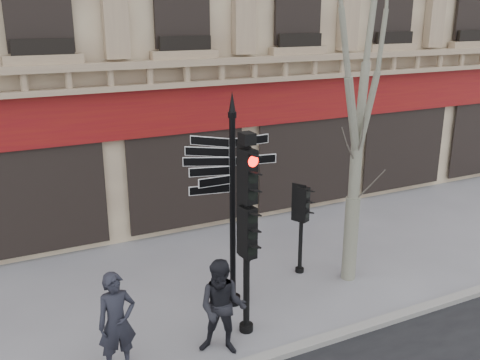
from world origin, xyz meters
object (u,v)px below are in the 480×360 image
object	(u,v)px
fingerpost	(232,167)
traffic_signal_secondary	(302,213)
pedestrian_b	(222,308)
traffic_signal_main	(247,211)
pedestrian_a	(117,323)
plane_tree	(364,40)

from	to	relation	value
fingerpost	traffic_signal_secondary	world-z (taller)	fingerpost
traffic_signal_secondary	pedestrian_b	size ratio (longest dim) A/B	1.18
traffic_signal_main	pedestrian_a	world-z (taller)	traffic_signal_main
plane_tree	pedestrian_a	bearing A→B (deg)	-170.51
traffic_signal_main	traffic_signal_secondary	xyz separation A→B (m)	(2.33, 1.68, -1.02)
plane_tree	pedestrian_a	distance (m)	7.46
traffic_signal_secondary	plane_tree	xyz separation A→B (m)	(0.88, -0.78, 4.02)
fingerpost	pedestrian_b	bearing A→B (deg)	-102.06
fingerpost	pedestrian_b	size ratio (longest dim) A/B	2.50
traffic_signal_main	plane_tree	world-z (taller)	plane_tree
pedestrian_a	plane_tree	bearing A→B (deg)	6.23
plane_tree	fingerpost	bearing A→B (deg)	176.77
fingerpost	pedestrian_b	world-z (taller)	fingerpost
pedestrian_b	traffic_signal_main	bearing A→B (deg)	64.27
pedestrian_a	pedestrian_b	distance (m)	1.89
traffic_signal_secondary	pedestrian_a	xyz separation A→B (m)	(-4.90, -1.75, -0.60)
traffic_signal_secondary	pedestrian_b	bearing A→B (deg)	-170.34
fingerpost	traffic_signal_secondary	size ratio (longest dim) A/B	2.11
pedestrian_a	pedestrian_b	world-z (taller)	pedestrian_a
pedestrian_a	pedestrian_b	size ratio (longest dim) A/B	1.01
fingerpost	traffic_signal_secondary	bearing A→B (deg)	36.17
traffic_signal_secondary	plane_tree	world-z (taller)	plane_tree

